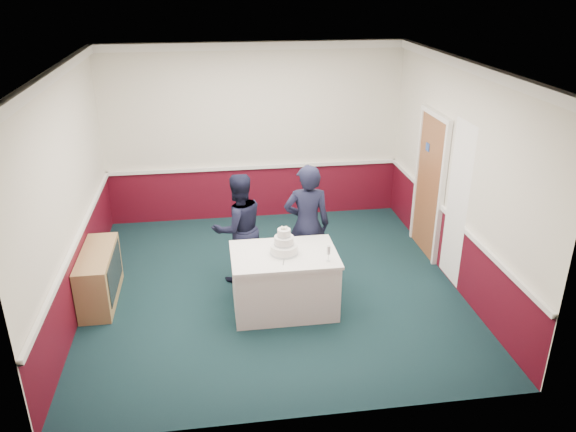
{
  "coord_description": "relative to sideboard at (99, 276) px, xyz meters",
  "views": [
    {
      "loc": [
        -0.76,
        -6.68,
        4.0
      ],
      "look_at": [
        0.2,
        -0.1,
        1.1
      ],
      "focal_mm": 35.0,
      "sensor_mm": 36.0,
      "label": 1
    }
  ],
  "objects": [
    {
      "name": "cake_table",
      "position": [
        2.36,
        -0.54,
        0.05
      ],
      "size": [
        1.32,
        0.92,
        0.79
      ],
      "color": "white",
      "rests_on": "ground"
    },
    {
      "name": "sideboard",
      "position": [
        0.0,
        0.0,
        0.0
      ],
      "size": [
        0.41,
        1.2,
        0.7
      ],
      "color": "#A2734E",
      "rests_on": "ground"
    },
    {
      "name": "champagne_flute",
      "position": [
        2.86,
        -0.82,
        0.58
      ],
      "size": [
        0.05,
        0.05,
        0.21
      ],
      "color": "silver",
      "rests_on": "cake_table"
    },
    {
      "name": "cake_knife",
      "position": [
        2.33,
        -0.74,
        0.44
      ],
      "size": [
        0.06,
        0.22,
        0.0
      ],
      "primitive_type": "cube",
      "rotation": [
        0.0,
        0.0,
        -0.22
      ],
      "color": "silver",
      "rests_on": "cake_table"
    },
    {
      "name": "wedding_cake",
      "position": [
        2.36,
        -0.54,
        0.55
      ],
      "size": [
        0.35,
        0.35,
        0.36
      ],
      "color": "white",
      "rests_on": "cake_table"
    },
    {
      "name": "room_shell",
      "position": [
        2.36,
        0.61,
        1.62
      ],
      "size": [
        5.0,
        5.0,
        3.0
      ],
      "color": "silver",
      "rests_on": "ground"
    },
    {
      "name": "ground",
      "position": [
        2.28,
        0.0,
        -0.35
      ],
      "size": [
        5.0,
        5.0,
        0.0
      ],
      "primitive_type": "plane",
      "color": "#132A2F",
      "rests_on": "ground"
    },
    {
      "name": "person_man",
      "position": [
        1.85,
        0.31,
        0.43
      ],
      "size": [
        0.91,
        0.81,
        1.57
      ],
      "primitive_type": "imported",
      "rotation": [
        0.0,
        0.0,
        3.47
      ],
      "color": "black",
      "rests_on": "ground"
    },
    {
      "name": "person_woman",
      "position": [
        2.76,
        0.11,
        0.51
      ],
      "size": [
        0.66,
        0.46,
        1.72
      ],
      "primitive_type": "imported",
      "rotation": [
        0.0,
        0.0,
        3.07
      ],
      "color": "black",
      "rests_on": "ground"
    }
  ]
}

